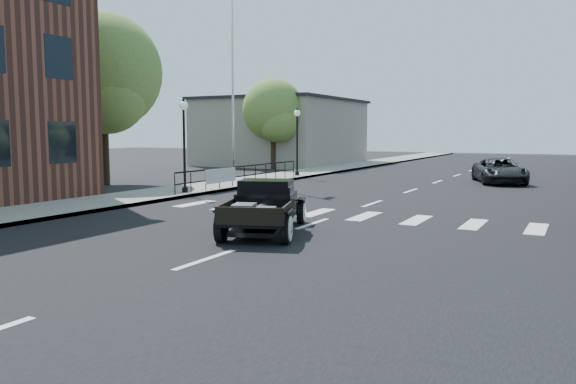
% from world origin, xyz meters
% --- Properties ---
extents(ground, '(120.00, 120.00, 0.00)m').
position_xyz_m(ground, '(0.00, 0.00, 0.00)').
color(ground, black).
rests_on(ground, ground).
extents(road, '(14.00, 80.00, 0.02)m').
position_xyz_m(road, '(0.00, 15.00, 0.01)').
color(road, black).
rests_on(road, ground).
extents(road_markings, '(12.00, 60.00, 0.06)m').
position_xyz_m(road_markings, '(0.00, 10.00, 0.00)').
color(road_markings, silver).
rests_on(road_markings, ground).
extents(sidewalk_left, '(3.00, 80.00, 0.15)m').
position_xyz_m(sidewalk_left, '(-8.50, 15.00, 0.07)').
color(sidewalk_left, gray).
rests_on(sidewalk_left, ground).
extents(low_building_left, '(10.00, 12.00, 5.00)m').
position_xyz_m(low_building_left, '(-15.00, 28.00, 2.50)').
color(low_building_left, '#A19687').
rests_on(low_building_left, ground).
extents(railing, '(0.08, 10.00, 1.00)m').
position_xyz_m(railing, '(-7.30, 10.00, 0.65)').
color(railing, black).
rests_on(railing, sidewalk_left).
extents(banner, '(0.04, 2.20, 0.60)m').
position_xyz_m(banner, '(-7.22, 8.00, 0.45)').
color(banner, silver).
rests_on(banner, sidewalk_left).
extents(lamp_post_b, '(0.36, 0.36, 3.77)m').
position_xyz_m(lamp_post_b, '(-7.60, 6.00, 2.04)').
color(lamp_post_b, black).
rests_on(lamp_post_b, sidewalk_left).
extents(lamp_post_c, '(0.36, 0.36, 3.77)m').
position_xyz_m(lamp_post_c, '(-7.60, 16.00, 2.04)').
color(lamp_post_c, black).
rests_on(lamp_post_c, sidewalk_left).
extents(flagpole, '(0.12, 0.12, 11.62)m').
position_xyz_m(flagpole, '(-9.20, 12.00, 5.96)').
color(flagpole, silver).
rests_on(flagpole, sidewalk_left).
extents(big_tree_near, '(5.64, 5.64, 8.28)m').
position_xyz_m(big_tree_near, '(-14.00, 8.00, 4.14)').
color(big_tree_near, '#587532').
rests_on(big_tree_near, ground).
extents(big_tree_far, '(4.24, 4.24, 6.23)m').
position_xyz_m(big_tree_far, '(-12.50, 22.00, 3.12)').
color(big_tree_far, '#587532').
rests_on(big_tree_far, ground).
extents(hotrod_pickup, '(3.08, 4.39, 1.39)m').
position_xyz_m(hotrod_pickup, '(-0.50, 0.22, 0.69)').
color(hotrod_pickup, black).
rests_on(hotrod_pickup, ground).
extents(second_car, '(3.44, 4.95, 1.26)m').
position_xyz_m(second_car, '(2.90, 17.72, 0.63)').
color(second_car, black).
rests_on(second_car, ground).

